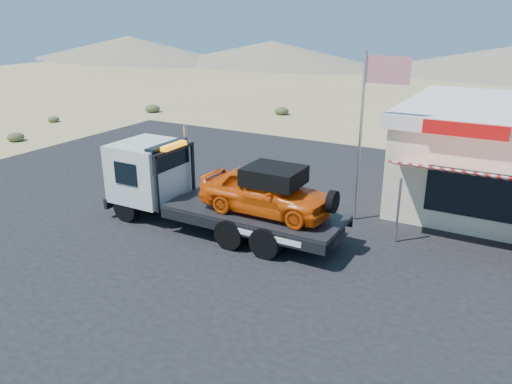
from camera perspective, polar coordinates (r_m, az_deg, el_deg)
ground at (r=17.08m, az=-9.06°, el=-5.26°), size 120.00×120.00×0.00m
asphalt_lot at (r=18.38m, az=1.66°, el=-3.14°), size 32.00×24.00×0.02m
tow_truck at (r=17.09m, az=-4.79°, el=0.51°), size 8.55×2.54×2.86m
flagpole at (r=17.57m, az=12.71°, el=8.15°), size 1.55×0.10×6.00m
desert_scrub at (r=31.76m, az=-20.37°, el=6.00°), size 25.86×30.98×0.72m
distant_hills at (r=70.17m, az=13.41°, el=14.85°), size 126.00×48.00×4.20m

